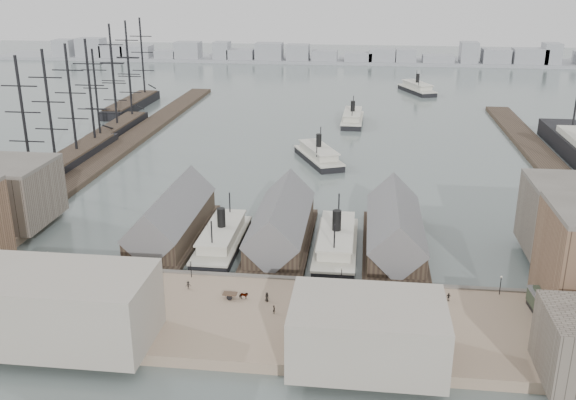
# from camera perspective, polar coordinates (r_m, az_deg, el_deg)

# --- Properties ---
(ground) EXTENTS (900.00, 900.00, 0.00)m
(ground) POSITION_cam_1_polar(r_m,az_deg,el_deg) (135.04, -1.56, -6.66)
(ground) COLOR #505C5A
(ground) RESTS_ON ground
(quay) EXTENTS (180.00, 30.00, 2.00)m
(quay) POSITION_cam_1_polar(r_m,az_deg,el_deg) (117.17, -3.02, -10.52)
(quay) COLOR #88725B
(quay) RESTS_ON ground
(seawall) EXTENTS (180.00, 1.20, 2.30)m
(seawall) POSITION_cam_1_polar(r_m,az_deg,el_deg) (129.93, -1.90, -7.21)
(seawall) COLOR #59544C
(seawall) RESTS_ON ground
(west_wharf) EXTENTS (10.00, 220.00, 1.60)m
(west_wharf) POSITION_cam_1_polar(r_m,az_deg,el_deg) (243.28, -14.09, 5.01)
(west_wharf) COLOR #2D231C
(west_wharf) RESTS_ON ground
(east_wharf) EXTENTS (10.00, 180.00, 1.60)m
(east_wharf) POSITION_cam_1_polar(r_m,az_deg,el_deg) (225.85, 22.06, 3.03)
(east_wharf) COLOR #2D231C
(east_wharf) RESTS_ON ground
(ferry_shed_west) EXTENTS (14.00, 42.00, 12.60)m
(ferry_shed_west) POSITION_cam_1_polar(r_m,az_deg,el_deg) (153.80, -10.27, -1.71)
(ferry_shed_west) COLOR #2D231C
(ferry_shed_west) RESTS_ON ground
(ferry_shed_center) EXTENTS (14.00, 42.00, 12.60)m
(ferry_shed_center) POSITION_cam_1_polar(r_m,az_deg,el_deg) (148.41, -0.62, -2.19)
(ferry_shed_center) COLOR #2D231C
(ferry_shed_center) RESTS_ON ground
(ferry_shed_east) EXTENTS (14.00, 42.00, 12.60)m
(ferry_shed_east) POSITION_cam_1_polar(r_m,az_deg,el_deg) (147.48, 9.46, -2.61)
(ferry_shed_east) COLOR #2D231C
(ferry_shed_east) RESTS_ON ground
(street_bldg_center) EXTENTS (24.00, 16.00, 10.00)m
(street_bldg_center) POSITION_cam_1_polar(r_m,az_deg,el_deg) (102.37, 7.06, -11.59)
(street_bldg_center) COLOR gray
(street_bldg_center) RESTS_ON quay
(street_bldg_west) EXTENTS (30.00, 16.00, 12.00)m
(street_bldg_west) POSITION_cam_1_polar(r_m,az_deg,el_deg) (112.72, -19.58, -8.97)
(street_bldg_west) COLOR gray
(street_bldg_west) RESTS_ON quay
(lamp_post_far_w) EXTENTS (0.44, 0.44, 3.92)m
(lamp_post_far_w) POSITION_cam_1_polar(r_m,az_deg,el_deg) (140.50, -20.56, -4.79)
(lamp_post_far_w) COLOR black
(lamp_post_far_w) RESTS_ON quay
(lamp_post_near_w) EXTENTS (0.44, 0.44, 3.92)m
(lamp_post_near_w) POSITION_cam_1_polar(r_m,az_deg,el_deg) (129.77, -8.63, -5.73)
(lamp_post_near_w) COLOR black
(lamp_post_near_w) RESTS_ON quay
(lamp_post_near_e) EXTENTS (0.44, 0.44, 3.92)m
(lamp_post_near_e) POSITION_cam_1_polar(r_m,az_deg,el_deg) (125.47, 4.78, -6.49)
(lamp_post_near_e) COLOR black
(lamp_post_near_e) RESTS_ON quay
(lamp_post_far_e) EXTENTS (0.44, 0.44, 3.92)m
(lamp_post_far_e) POSITION_cam_1_polar(r_m,az_deg,el_deg) (128.23, 18.40, -6.90)
(lamp_post_far_e) COLOR black
(lamp_post_far_e) RESTS_ON quay
(far_shore) EXTENTS (500.00, 40.00, 15.72)m
(far_shore) POSITION_cam_1_polar(r_m,az_deg,el_deg) (457.69, 4.48, 12.57)
(far_shore) COLOR gray
(far_shore) RESTS_ON ground
(ferry_docked_west) EXTENTS (8.66, 28.88, 10.31)m
(ferry_docked_west) POSITION_cam_1_polar(r_m,az_deg,el_deg) (147.21, -5.88, -3.42)
(ferry_docked_west) COLOR black
(ferry_docked_west) RESTS_ON ground
(ferry_docked_east) EXTENTS (9.12, 30.42, 10.86)m
(ferry_docked_east) POSITION_cam_1_polar(r_m,az_deg,el_deg) (144.24, 4.30, -3.81)
(ferry_docked_east) COLOR black
(ferry_docked_east) RESTS_ON ground
(ferry_open_near) EXTENTS (19.04, 29.08, 10.03)m
(ferry_open_near) POSITION_cam_1_polar(r_m,az_deg,el_deg) (213.78, 2.73, 4.03)
(ferry_open_near) COLOR black
(ferry_open_near) RESTS_ON ground
(ferry_open_mid) EXTENTS (9.03, 28.28, 10.04)m
(ferry_open_mid) POSITION_cam_1_polar(r_m,az_deg,el_deg) (270.33, 5.75, 7.27)
(ferry_open_mid) COLOR black
(ferry_open_mid) RESTS_ON ground
(ferry_open_far) EXTENTS (19.20, 30.37, 10.44)m
(ferry_open_far) POSITION_cam_1_polar(r_m,az_deg,el_deg) (346.31, 11.40, 9.73)
(ferry_open_far) COLOR black
(ferry_open_far) RESTS_ON ground
(sailing_ship_near) EXTENTS (9.38, 64.63, 38.57)m
(sailing_ship_near) POSITION_cam_1_polar(r_m,az_deg,el_deg) (218.49, -19.04, 3.43)
(sailing_ship_near) COLOR black
(sailing_ship_near) RESTS_ON ground
(sailing_ship_mid) EXTENTS (8.34, 48.18, 34.28)m
(sailing_ship_mid) POSITION_cam_1_polar(r_m,az_deg,el_deg) (261.85, -14.91, 6.33)
(sailing_ship_mid) COLOR black
(sailing_ship_mid) RESTS_ON ground
(sailing_ship_far) EXTENTS (9.62, 53.42, 39.53)m
(sailing_ship_far) POSITION_cam_1_polar(r_m,az_deg,el_deg) (306.94, -13.72, 8.39)
(sailing_ship_far) COLOR black
(sailing_ship_far) RESTS_ON ground
(tram) EXTENTS (3.45, 10.13, 3.54)m
(tram) POSITION_cam_1_polar(r_m,az_deg,el_deg) (123.70, 21.61, -8.79)
(tram) COLOR black
(tram) RESTS_ON quay
(horse_cart_left) EXTENTS (4.47, 4.15, 1.70)m
(horse_cart_left) POSITION_cam_1_polar(r_m,az_deg,el_deg) (128.75, -16.33, -7.48)
(horse_cart_left) COLOR black
(horse_cart_left) RESTS_ON quay
(horse_cart_center) EXTENTS (4.80, 1.57, 1.48)m
(horse_cart_center) POSITION_cam_1_polar(r_m,az_deg,el_deg) (121.43, -4.40, -8.44)
(horse_cart_center) COLOR black
(horse_cart_center) RESTS_ON quay
(horse_cart_right) EXTENTS (4.73, 2.01, 1.64)m
(horse_cart_right) POSITION_cam_1_polar(r_m,az_deg,el_deg) (114.40, 9.67, -10.55)
(horse_cart_right) COLOR black
(horse_cart_right) RESTS_ON quay
(pedestrian_0) EXTENTS (0.69, 0.55, 1.71)m
(pedestrian_0) POSITION_cam_1_polar(r_m,az_deg,el_deg) (141.02, -23.95, -6.00)
(pedestrian_0) COLOR black
(pedestrian_0) RESTS_ON quay
(pedestrian_1) EXTENTS (1.02, 1.04, 1.69)m
(pedestrian_1) POSITION_cam_1_polar(r_m,az_deg,el_deg) (129.89, -22.13, -7.95)
(pedestrian_1) COLOR black
(pedestrian_1) RESTS_ON quay
(pedestrian_2) EXTENTS (1.14, 0.81, 1.59)m
(pedestrian_2) POSITION_cam_1_polar(r_m,az_deg,el_deg) (126.13, -8.86, -7.49)
(pedestrian_2) COLOR black
(pedestrian_2) RESTS_ON quay
(pedestrian_3) EXTENTS (0.90, 1.02, 1.65)m
(pedestrian_3) POSITION_cam_1_polar(r_m,az_deg,el_deg) (120.16, -12.94, -9.22)
(pedestrian_3) COLOR black
(pedestrian_3) RESTS_ON quay
(pedestrian_4) EXTENTS (1.05, 0.94, 1.80)m
(pedestrian_4) POSITION_cam_1_polar(r_m,az_deg,el_deg) (120.34, -1.89, -8.60)
(pedestrian_4) COLOR black
(pedestrian_4) RESTS_ON quay
(pedestrian_5) EXTENTS (0.51, 0.64, 1.59)m
(pedestrian_5) POSITION_cam_1_polar(r_m,az_deg,el_deg) (116.41, -1.24, -9.69)
(pedestrian_5) COLOR black
(pedestrian_5) RESTS_ON quay
(pedestrian_6) EXTENTS (1.05, 1.08, 1.75)m
(pedestrian_6) POSITION_cam_1_polar(r_m,az_deg,el_deg) (121.42, 7.52, -8.51)
(pedestrian_6) COLOR black
(pedestrian_6) RESTS_ON quay
(pedestrian_7) EXTENTS (1.19, 1.11, 1.61)m
(pedestrian_7) POSITION_cam_1_polar(r_m,az_deg,el_deg) (113.45, 10.18, -10.88)
(pedestrian_7) COLOR black
(pedestrian_7) RESTS_ON quay
(pedestrian_8) EXTENTS (1.04, 0.69, 1.64)m
(pedestrian_8) POSITION_cam_1_polar(r_m,az_deg,el_deg) (124.06, 14.07, -8.36)
(pedestrian_8) COLOR black
(pedestrian_8) RESTS_ON quay
(pedestrian_9) EXTENTS (0.95, 0.81, 1.66)m
(pedestrian_9) POSITION_cam_1_polar(r_m,az_deg,el_deg) (115.72, 23.60, -11.69)
(pedestrian_9) COLOR black
(pedestrian_9) RESTS_ON quay
(pedestrian_10) EXTENTS (0.79, 1.03, 1.63)m
(pedestrian_10) POSITION_cam_1_polar(r_m,az_deg,el_deg) (125.04, -17.91, -8.52)
(pedestrian_10) COLOR black
(pedestrian_10) RESTS_ON quay
(pedestrian_11) EXTENTS (1.12, 0.81, 1.57)m
(pedestrian_11) POSITION_cam_1_polar(r_m,az_deg,el_deg) (135.78, -16.41, -6.06)
(pedestrian_11) COLOR black
(pedestrian_11) RESTS_ON quay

